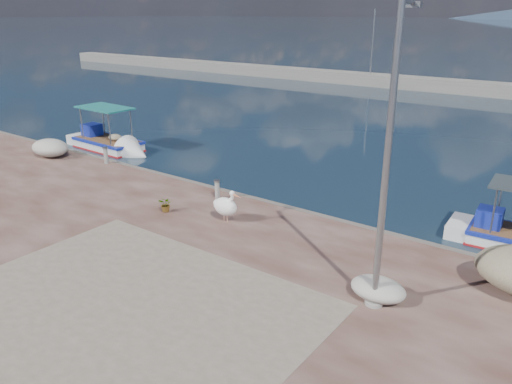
% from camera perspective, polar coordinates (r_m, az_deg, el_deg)
% --- Properties ---
extents(ground, '(1400.00, 1400.00, 0.00)m').
position_cam_1_polar(ground, '(15.26, -8.59, -8.53)').
color(ground, '#162635').
rests_on(ground, ground).
extents(quay_patch, '(9.00, 7.00, 0.01)m').
position_cam_1_polar(quay_patch, '(12.67, -15.16, -12.83)').
color(quay_patch, gray).
rests_on(quay_patch, quay).
extents(breakwater, '(120.00, 2.20, 7.50)m').
position_cam_1_polar(breakwater, '(50.71, 25.52, 10.53)').
color(breakwater, gray).
rests_on(breakwater, ground).
extents(boat_left, '(5.74, 2.05, 2.74)m').
position_cam_1_polar(boat_left, '(29.12, -16.58, 5.17)').
color(boat_left, white).
rests_on(boat_left, ground).
extents(pelican, '(1.20, 0.61, 1.16)m').
position_cam_1_polar(pelican, '(16.83, -3.47, -1.61)').
color(pelican, tan).
rests_on(pelican, quay).
extents(lamp_post, '(0.44, 0.96, 7.00)m').
position_cam_1_polar(lamp_post, '(11.42, 14.64, 1.87)').
color(lamp_post, gray).
rests_on(lamp_post, quay).
extents(bollard_near, '(0.24, 0.24, 0.73)m').
position_cam_1_polar(bollard_near, '(18.99, -4.46, 0.42)').
color(bollard_near, gray).
rests_on(bollard_near, quay).
extents(bollard_far, '(0.26, 0.26, 0.79)m').
position_cam_1_polar(bollard_far, '(24.39, -16.79, 4.12)').
color(bollard_far, gray).
rests_on(bollard_far, quay).
extents(potted_plant, '(0.56, 0.51, 0.55)m').
position_cam_1_polar(potted_plant, '(17.98, -10.25, -1.39)').
color(potted_plant, '#33722D').
rests_on(potted_plant, quay).
extents(net_pile_d, '(1.39, 1.04, 0.52)m').
position_cam_1_polar(net_pile_d, '(12.90, 13.78, -10.71)').
color(net_pile_d, beige).
rests_on(net_pile_d, quay).
extents(net_pile_a, '(2.06, 1.49, 0.84)m').
position_cam_1_polar(net_pile_a, '(26.59, -22.47, 4.70)').
color(net_pile_a, beige).
rests_on(net_pile_a, quay).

